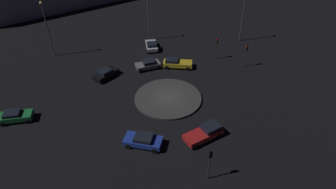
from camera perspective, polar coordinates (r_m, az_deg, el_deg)
The scene contains 15 objects.
ground_plane at distance 39.43m, azimuth 0.00°, elevation -0.84°, with size 114.92×114.92×0.00m, color black.
roundabout_island at distance 39.35m, azimuth 0.00°, elevation -0.68°, with size 9.09×9.09×0.28m, color #383838.
car_grey at distance 45.75m, azimuth -3.93°, elevation 5.95°, with size 4.07×2.59×1.44m.
car_black at distance 44.46m, azimuth -12.17°, elevation 4.09°, with size 4.11×3.87×1.33m.
car_silver at distance 51.41m, azimuth -3.26°, elevation 9.60°, with size 2.25×3.90×1.40m.
car_red at distance 33.54m, azimuth 7.26°, elevation -7.48°, with size 4.91×3.25×1.52m.
car_blue at distance 32.62m, azimuth -4.90°, elevation -8.95°, with size 4.59×3.44×1.39m.
car_green at distance 40.17m, azimuth -27.87°, elevation -3.75°, with size 3.88×2.05×1.38m.
car_yellow at distance 45.96m, azimuth 1.71°, elevation 6.20°, with size 4.82×3.05×1.44m.
traffic_light_north at distance 28.11m, azimuth 8.24°, elevation -12.44°, with size 0.32×0.37×4.03m.
traffic_light_southwest at distance 48.04m, azimuth 9.56°, elevation 9.73°, with size 0.39×0.38×3.76m.
traffic_light_southwest_near at distance 46.73m, azimuth 15.11°, elevation 8.18°, with size 0.39×0.36×3.79m.
streetlamp_southeast at distance 50.93m, azimuth -22.87°, elevation 12.89°, with size 0.51×0.51×9.25m.
streetlamp_southwest at distance 53.84m, azimuth 14.75°, elevation 16.22°, with size 0.58×0.58×9.34m.
streetlamp_south at distance 53.07m, azimuth -3.90°, elevation 15.84°, with size 0.51×0.51×8.19m.
Camera 1 is at (6.61, 30.67, 23.88)m, focal length 30.97 mm.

